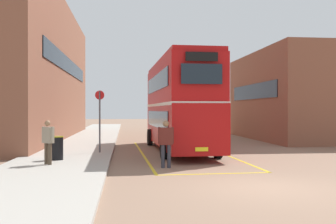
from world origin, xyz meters
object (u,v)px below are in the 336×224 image
object	(u,v)px
pedestrian_waiting_near	(48,139)
bus_stop_sign	(100,116)
litter_bin	(57,148)
single_deck_bus	(186,115)
double_decker_bus	(179,104)
pedestrian_boarding	(166,140)

from	to	relation	value
pedestrian_waiting_near	bus_stop_sign	xyz separation A→B (m)	(1.65, 3.97, 0.82)
litter_bin	bus_stop_sign	xyz separation A→B (m)	(1.54, 2.62, 1.29)
single_deck_bus	bus_stop_sign	bearing A→B (deg)	-110.44
single_deck_bus	bus_stop_sign	world-z (taller)	bus_stop_sign
double_decker_bus	pedestrian_waiting_near	xyz separation A→B (m)	(-5.70, -5.55, -1.42)
single_deck_bus	litter_bin	bearing A→B (deg)	-111.70
pedestrian_boarding	bus_stop_sign	distance (m)	5.22
single_deck_bus	litter_bin	size ratio (longest dim) A/B	8.55
pedestrian_boarding	litter_bin	bearing A→B (deg)	157.92
litter_bin	bus_stop_sign	world-z (taller)	bus_stop_sign
litter_bin	pedestrian_waiting_near	bearing A→B (deg)	-94.87
pedestrian_boarding	pedestrian_waiting_near	size ratio (longest dim) A/B	1.08
litter_bin	pedestrian_boarding	bearing A→B (deg)	-22.08
double_decker_bus	bus_stop_sign	bearing A→B (deg)	-158.75
pedestrian_waiting_near	litter_bin	size ratio (longest dim) A/B	1.71
double_decker_bus	single_deck_bus	xyz separation A→B (m)	(3.23, 17.94, -0.88)
single_deck_bus	pedestrian_waiting_near	distance (m)	25.13
single_deck_bus	pedestrian_boarding	bearing A→B (deg)	-100.76
single_deck_bus	pedestrian_boarding	world-z (taller)	single_deck_bus
double_decker_bus	pedestrian_boarding	distance (m)	6.24
pedestrian_boarding	bus_stop_sign	size ratio (longest dim) A/B	0.60
litter_bin	double_decker_bus	bearing A→B (deg)	36.90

